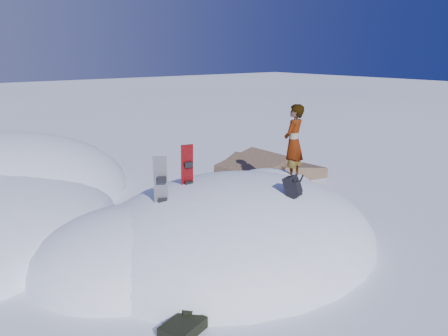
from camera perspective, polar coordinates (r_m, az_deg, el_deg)
ground at (r=10.24m, az=1.30°, el=-9.74°), size 120.00×120.00×0.00m
snow_mound at (r=10.31m, az=-0.30°, el=-9.55°), size 8.00×6.00×3.00m
rock_outcrop at (r=14.65m, az=5.15°, el=-1.99°), size 4.68×4.41×1.68m
snowboard_red at (r=9.78m, az=-4.79°, el=-1.07°), size 0.29×0.21×1.49m
snowboard_dark at (r=9.09m, az=-8.19°, el=-3.14°), size 0.36×0.33×1.51m
backpack at (r=9.26m, az=9.01°, el=-2.44°), size 0.42×0.48×0.53m
gear_pile at (r=7.33m, az=-5.18°, el=-19.71°), size 0.93×0.72×0.24m
person at (r=11.49m, az=9.08°, el=3.32°), size 0.85×0.70×1.99m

